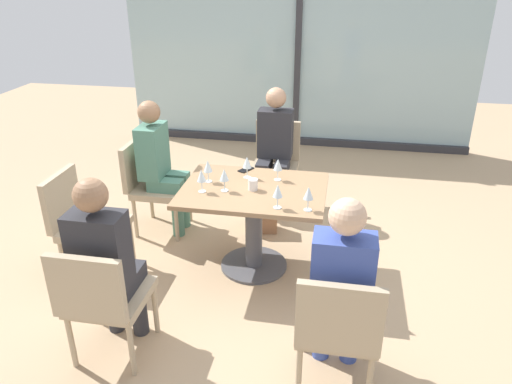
% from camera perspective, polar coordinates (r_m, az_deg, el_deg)
% --- Properties ---
extents(ground_plane, '(12.00, 12.00, 0.00)m').
position_cam_1_polar(ground_plane, '(4.22, -0.25, -8.58)').
color(ground_plane, tan).
extents(window_wall_backdrop, '(4.69, 0.10, 2.70)m').
position_cam_1_polar(window_wall_backdrop, '(6.77, 4.91, 15.45)').
color(window_wall_backdrop, '#9BB7BC').
rests_on(window_wall_backdrop, ground_plane).
extents(dining_table_main, '(1.14, 0.85, 0.73)m').
position_cam_1_polar(dining_table_main, '(3.95, -0.26, -2.20)').
color(dining_table_main, '#997551').
rests_on(dining_table_main, ground_plane).
extents(chair_near_window, '(0.46, 0.51, 0.87)m').
position_cam_1_polar(chair_near_window, '(5.07, 2.30, 3.75)').
color(chair_near_window, tan).
rests_on(chair_near_window, ground_plane).
extents(chair_front_right, '(0.46, 0.50, 0.87)m').
position_cam_1_polar(chair_front_right, '(2.89, 9.53, -14.99)').
color(chair_front_right, tan).
rests_on(chair_front_right, ground_plane).
extents(chair_front_left, '(0.46, 0.50, 0.87)m').
position_cam_1_polar(chair_front_left, '(3.20, -17.47, -11.52)').
color(chair_front_left, tan).
rests_on(chair_front_left, ground_plane).
extents(chair_far_left, '(0.50, 0.46, 0.87)m').
position_cam_1_polar(chair_far_left, '(4.67, -12.17, 1.27)').
color(chair_far_left, tan).
rests_on(chair_far_left, ground_plane).
extents(chair_side_end, '(0.50, 0.46, 0.87)m').
position_cam_1_polar(chair_side_end, '(4.14, -19.59, -2.95)').
color(chair_side_end, tan).
rests_on(chair_side_end, ground_plane).
extents(person_near_window, '(0.34, 0.39, 1.26)m').
position_cam_1_polar(person_near_window, '(4.89, 2.16, 5.51)').
color(person_near_window, '#28282D').
rests_on(person_near_window, ground_plane).
extents(person_front_right, '(0.34, 0.39, 1.26)m').
position_cam_1_polar(person_front_right, '(2.86, 9.89, -10.46)').
color(person_front_right, '#384C9E').
rests_on(person_front_right, ground_plane).
extents(person_front_left, '(0.34, 0.39, 1.26)m').
position_cam_1_polar(person_front_left, '(3.16, -17.07, -7.42)').
color(person_front_left, '#28282D').
rests_on(person_front_left, ground_plane).
extents(person_far_left, '(0.39, 0.34, 1.26)m').
position_cam_1_polar(person_far_left, '(4.56, -11.13, 3.51)').
color(person_far_left, '#4C7F6B').
rests_on(person_far_left, ground_plane).
extents(wine_glass_0, '(0.07, 0.07, 0.18)m').
position_cam_1_polar(wine_glass_0, '(3.77, -6.37, 1.85)').
color(wine_glass_0, silver).
rests_on(wine_glass_0, dining_table_main).
extents(wine_glass_1, '(0.07, 0.07, 0.18)m').
position_cam_1_polar(wine_glass_1, '(3.77, -3.73, 1.96)').
color(wine_glass_1, silver).
rests_on(wine_glass_1, dining_table_main).
extents(wine_glass_2, '(0.07, 0.07, 0.18)m').
position_cam_1_polar(wine_glass_2, '(3.95, -5.63, 2.96)').
color(wine_glass_2, silver).
rests_on(wine_glass_2, dining_table_main).
extents(wine_glass_3, '(0.07, 0.07, 0.18)m').
position_cam_1_polar(wine_glass_3, '(3.50, 2.55, 0.07)').
color(wine_glass_3, silver).
rests_on(wine_glass_3, dining_table_main).
extents(wine_glass_4, '(0.07, 0.07, 0.18)m').
position_cam_1_polar(wine_glass_4, '(3.96, 2.57, 3.16)').
color(wine_glass_4, silver).
rests_on(wine_glass_4, dining_table_main).
extents(wine_glass_5, '(0.07, 0.07, 0.18)m').
position_cam_1_polar(wine_glass_5, '(3.48, 6.13, -0.19)').
color(wine_glass_5, silver).
rests_on(wine_glass_5, dining_table_main).
extents(wine_glass_6, '(0.07, 0.07, 0.18)m').
position_cam_1_polar(wine_glass_6, '(4.00, -1.06, 3.42)').
color(wine_glass_6, silver).
rests_on(wine_glass_6, dining_table_main).
extents(coffee_cup, '(0.08, 0.08, 0.09)m').
position_cam_1_polar(coffee_cup, '(3.82, -0.43, 0.88)').
color(coffee_cup, white).
rests_on(coffee_cup, dining_table_main).
extents(cell_phone_on_table, '(0.13, 0.16, 0.01)m').
position_cam_1_polar(cell_phone_on_table, '(4.20, -1.18, 2.63)').
color(cell_phone_on_table, black).
rests_on(cell_phone_on_table, dining_table_main).
extents(handbag_0, '(0.32, 0.20, 0.28)m').
position_cam_1_polar(handbag_0, '(4.68, 0.62, -2.94)').
color(handbag_0, '#A3704C').
rests_on(handbag_0, ground_plane).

